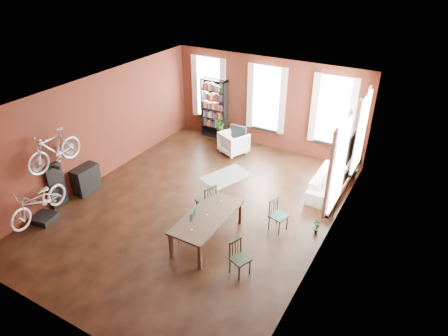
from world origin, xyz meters
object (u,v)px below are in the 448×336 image
Objects in this scene: dining_chair_b at (206,200)px; bookshelf at (214,109)px; dining_chair_a at (186,225)px; dining_chair_c at (240,259)px; cream_sofa at (330,180)px; dining_chair_d at (279,216)px; white_armchair at (234,142)px; console_table at (86,179)px; bicycle_floor at (35,187)px; bike_trainer at (44,218)px; dining_table at (208,227)px; plant_stand at (221,136)px.

dining_chair_b is 0.44× the size of bookshelf.
dining_chair_a is 1.11m from dining_chair_b.
dining_chair_c is at bearing 59.23° from dining_chair_a.
dining_chair_d is at bearing 165.82° from cream_sofa.
dining_chair_b is at bearing 115.90° from dining_chair_d.
white_armchair reaches higher than cream_sofa.
bicycle_floor reaches higher than console_table.
bike_trainer is at bearing 129.94° from cream_sofa.
dining_chair_d reaches higher than dining_table.
cream_sofa is (4.95, -1.70, -0.69)m from bookshelf.
bike_trainer is 1.07× the size of plant_stand.
dining_chair_d is (1.91, 0.37, -0.05)m from dining_chair_b.
dining_chair_b is at bearing 123.85° from dining_table.
dining_chair_a is at bearing 26.34° from dining_chair_b.
bicycle_floor is (-4.14, -1.55, 0.72)m from dining_table.
cream_sofa reaches higher than plant_stand.
bookshelf is 2.58× the size of white_armchair.
plant_stand is (-4.45, 1.32, -0.15)m from cream_sofa.
bicycle_floor is (-6.11, -5.17, 0.67)m from cream_sofa.
console_table is 0.44× the size of bicycle_floor.
dining_chair_d is 5.36m from plant_stand.
bicycle_floor reaches higher than white_armchair.
dining_table is 2.29× the size of dining_chair_a.
bike_trainer is 6.67m from plant_stand.
plant_stand is (-0.79, 0.49, -0.17)m from white_armchair.
dining_table is 1.82m from dining_chair_d.
bicycle_floor is (-3.59, -2.38, 0.59)m from dining_chair_b.
plant_stand is at bearing -134.50° from dining_chair_b.
dining_chair_d reaches higher than console_table.
bookshelf reaches higher than white_armchair.
white_armchair is at bearing 110.91° from dining_table.
dining_chair_c reaches higher than bike_trainer.
dining_chair_a is 5.60m from plant_stand.
bike_trainer is at bearing -104.58° from plant_stand.
plant_stand is at bearing -176.46° from dining_chair_a.
bicycle_floor reaches higher than cream_sofa.
plant_stand is at bearing 55.25° from dining_chair_c.
plant_stand is (1.78, 4.82, -0.14)m from console_table.
console_table is (-6.23, -3.50, -0.01)m from cream_sofa.
bicycle_floor is (0.01, -0.04, 0.99)m from bike_trainer.
console_table is at bearing -103.83° from bookshelf.
dining_chair_d is 4.45m from white_armchair.
dining_chair_d reaches higher than dining_chair_c.
dining_chair_c is 0.98× the size of white_armchair.
bookshelf reaches higher than console_table.
dining_chair_d is 0.40× the size of bookshelf.
white_armchair is at bearing 61.20° from bicycle_floor.
dining_chair_c is at bearing 8.98° from bike_trainer.
white_armchair is (-1.13, 3.62, -0.06)m from dining_chair_b.
dining_table is at bearing -63.35° from plant_stand.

